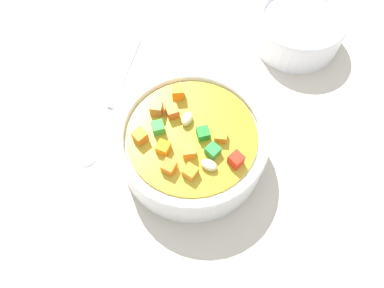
# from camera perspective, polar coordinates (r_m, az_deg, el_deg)

# --- Properties ---
(ground_plane) EXTENTS (1.40, 1.40, 0.02)m
(ground_plane) POSITION_cam_1_polar(r_m,az_deg,el_deg) (0.43, 0.00, -2.32)
(ground_plane) COLOR #BAB2A0
(soup_bowl_main) EXTENTS (0.17, 0.17, 0.07)m
(soup_bowl_main) POSITION_cam_1_polar(r_m,az_deg,el_deg) (0.40, -0.02, 0.11)
(soup_bowl_main) COLOR white
(soup_bowl_main) RESTS_ON ground_plane
(spoon) EXTENTS (0.22, 0.04, 0.01)m
(spoon) POSITION_cam_1_polar(r_m,az_deg,el_deg) (0.47, -13.36, 6.43)
(spoon) COLOR silver
(spoon) RESTS_ON ground_plane
(side_bowl_small) EXTENTS (0.13, 0.13, 0.05)m
(side_bowl_small) POSITION_cam_1_polar(r_m,az_deg,el_deg) (0.54, 17.20, 17.83)
(side_bowl_small) COLOR white
(side_bowl_small) RESTS_ON ground_plane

